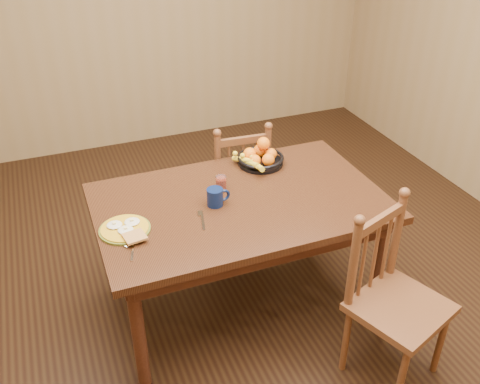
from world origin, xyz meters
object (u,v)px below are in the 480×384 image
object	(u,v)px
fruit_bowl	(260,157)
breakfast_plate	(125,229)
chair_far	(237,183)
dining_table	(240,212)
chair_near	(394,300)
coffee_mug	(216,197)

from	to	relation	value
fruit_bowl	breakfast_plate	bearing A→B (deg)	-156.21
chair_far	breakfast_plate	xyz separation A→B (m)	(-0.89, -0.72, 0.31)
dining_table	chair_near	xyz separation A→B (m)	(0.54, -0.76, -0.19)
breakfast_plate	fruit_bowl	distance (m)	1.01
dining_table	chair_far	bearing A→B (deg)	70.35
breakfast_plate	dining_table	bearing A→B (deg)	5.66
chair_near	breakfast_plate	xyz separation A→B (m)	(-1.19, 0.70, 0.29)
dining_table	coffee_mug	bearing A→B (deg)	179.99
chair_far	coffee_mug	size ratio (longest dim) A/B	6.90
chair_far	breakfast_plate	world-z (taller)	chair_far
breakfast_plate	coffee_mug	xyz separation A→B (m)	(0.51, 0.06, 0.04)
dining_table	breakfast_plate	world-z (taller)	breakfast_plate
dining_table	breakfast_plate	size ratio (longest dim) A/B	5.43
chair_near	chair_far	bearing A→B (deg)	81.73
dining_table	breakfast_plate	xyz separation A→B (m)	(-0.65, -0.06, 0.10)
chair_far	coffee_mug	xyz separation A→B (m)	(-0.38, -0.65, 0.35)
dining_table	coffee_mug	size ratio (longest dim) A/B	11.99
dining_table	fruit_bowl	distance (m)	0.45
fruit_bowl	dining_table	bearing A→B (deg)	-127.98
chair_near	coffee_mug	xyz separation A→B (m)	(-0.68, 0.76, 0.33)
dining_table	chair_near	distance (m)	0.95
breakfast_plate	chair_near	bearing A→B (deg)	-30.31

